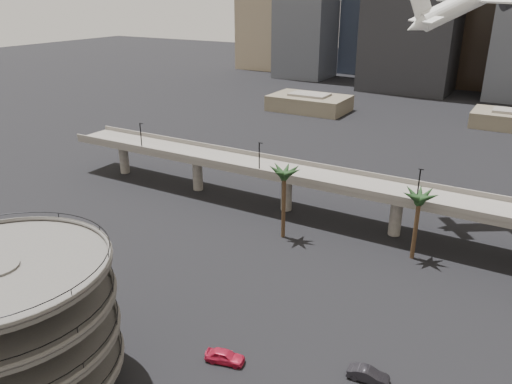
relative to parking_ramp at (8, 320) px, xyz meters
The scene contains 6 objects.
parking_ramp is the anchor object (origin of this frame).
overpass 60.46m from the parking_ramp, 77.57° to the left, with size 130.00×9.30×14.70m.
palm_trees 61.97m from the parking_ramp, 56.18° to the left, with size 54.40×18.40×14.00m.
low_buildings 147.81m from the parking_ramp, 82.26° to the left, with size 135.00×27.50×6.80m.
car_a 24.10m from the parking_ramp, 43.78° to the left, with size 1.92×4.78×1.63m, color #C51C3C.
car_b 39.25m from the parking_ramp, 33.56° to the left, with size 1.65×4.75×1.56m, color black.
Camera 1 is at (30.35, -27.74, 41.06)m, focal length 35.00 mm.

